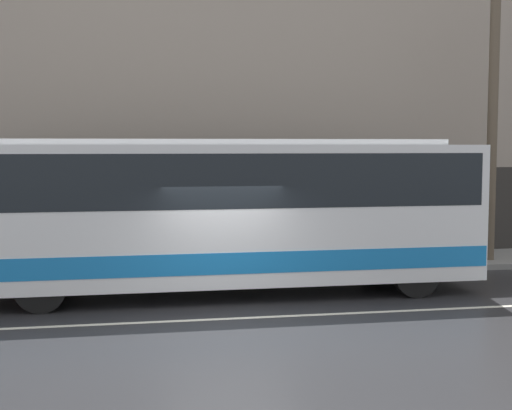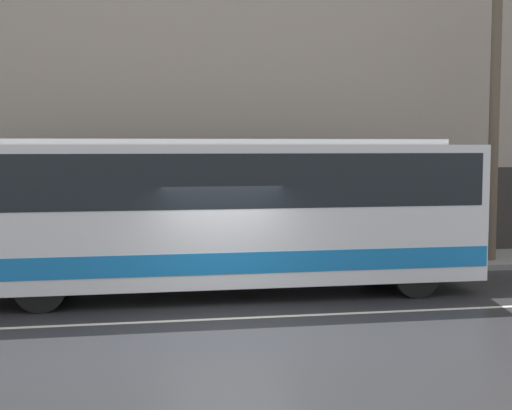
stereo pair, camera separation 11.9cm
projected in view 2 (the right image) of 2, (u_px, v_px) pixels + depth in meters
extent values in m
plane|color=#262628|center=(230.00, 319.00, 13.74)|extent=(60.00, 60.00, 0.00)
cube|color=gray|center=(202.00, 268.00, 18.97)|extent=(60.00, 2.68, 0.15)
cube|color=gray|center=(195.00, 74.00, 19.98)|extent=(60.00, 0.30, 10.67)
cube|color=#2D2B28|center=(197.00, 216.00, 20.16)|extent=(60.00, 0.06, 2.67)
cube|color=beige|center=(230.00, 319.00, 13.74)|extent=(54.00, 0.14, 0.01)
cube|color=white|center=(212.00, 212.00, 15.81)|extent=(11.96, 2.49, 3.00)
cube|color=#1972BF|center=(212.00, 255.00, 15.89)|extent=(11.90, 2.51, 0.45)
cube|color=black|center=(212.00, 179.00, 15.75)|extent=(11.60, 2.51, 1.14)
cube|color=orange|center=(462.00, 153.00, 16.73)|extent=(0.12, 1.87, 0.28)
cube|color=white|center=(211.00, 142.00, 15.68)|extent=(10.17, 2.12, 0.12)
cylinder|color=black|center=(416.00, 274.00, 15.62)|extent=(1.03, 0.28, 1.03)
cylinder|color=black|center=(382.00, 259.00, 17.75)|extent=(1.03, 0.28, 1.03)
cylinder|color=black|center=(40.00, 287.00, 14.23)|extent=(1.03, 0.28, 1.03)
cylinder|color=black|center=(52.00, 268.00, 16.36)|extent=(1.03, 0.28, 1.03)
cylinder|color=brown|center=(494.00, 120.00, 19.51)|extent=(0.28, 0.28, 7.77)
cylinder|color=maroon|center=(25.00, 238.00, 18.77)|extent=(0.36, 0.36, 1.51)
sphere|color=tan|center=(24.00, 204.00, 18.69)|extent=(0.28, 0.28, 0.28)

